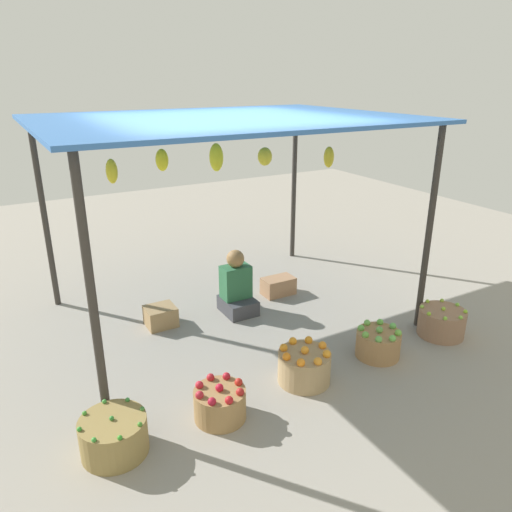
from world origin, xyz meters
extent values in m
plane|color=gray|center=(0.00, 0.00, 0.00)|extent=(14.00, 14.00, 0.00)
cylinder|color=#38332D|center=(-1.75, -1.30, 1.12)|extent=(0.07, 0.07, 2.24)
cylinder|color=#38332D|center=(1.75, -1.30, 1.12)|extent=(0.07, 0.07, 2.24)
cylinder|color=#38332D|center=(-1.75, 1.30, 1.12)|extent=(0.07, 0.07, 2.24)
cylinder|color=#38332D|center=(1.75, 1.30, 1.12)|extent=(0.07, 0.07, 2.24)
cube|color=#396EB7|center=(0.00, 0.00, 2.26)|extent=(3.80, 2.90, 0.04)
ellipsoid|color=gold|center=(-1.19, 0.10, 1.81)|extent=(0.11, 0.11, 0.24)
ellipsoid|color=yellow|center=(-0.55, 0.49, 1.81)|extent=(0.14, 0.14, 0.24)
ellipsoid|color=yellow|center=(0.05, 0.36, 1.81)|extent=(0.16, 0.16, 0.32)
ellipsoid|color=yellow|center=(0.56, 0.15, 1.81)|extent=(0.17, 0.17, 0.21)
ellipsoid|color=yellow|center=(1.17, -0.25, 1.81)|extent=(0.12, 0.12, 0.24)
cube|color=#3D3E43|center=(0.11, -0.01, 0.09)|extent=(0.36, 0.44, 0.18)
cube|color=#2D6740|center=(0.11, 0.04, 0.38)|extent=(0.34, 0.22, 0.40)
sphere|color=olive|center=(0.11, 0.04, 0.67)|extent=(0.21, 0.21, 0.21)
cylinder|color=olive|center=(-1.77, -1.61, 0.15)|extent=(0.51, 0.51, 0.29)
sphere|color=#31802F|center=(-1.77, -1.61, 0.31)|extent=(0.04, 0.04, 0.04)
sphere|color=#3E7F36|center=(-1.54, -1.61, 0.30)|extent=(0.04, 0.04, 0.04)
sphere|color=#398537|center=(-1.61, -1.44, 0.30)|extent=(0.04, 0.04, 0.04)
sphere|color=#3D9038|center=(-1.77, -1.37, 0.30)|extent=(0.04, 0.04, 0.04)
sphere|color=#408C2D|center=(-1.94, -1.44, 0.30)|extent=(0.04, 0.04, 0.04)
sphere|color=#35902D|center=(-2.00, -1.61, 0.30)|extent=(0.04, 0.04, 0.04)
sphere|color=green|center=(-1.94, -1.77, 0.30)|extent=(0.04, 0.04, 0.04)
sphere|color=#308D24|center=(-1.77, -1.84, 0.30)|extent=(0.04, 0.04, 0.04)
sphere|color=#42872C|center=(-1.61, -1.77, 0.30)|extent=(0.04, 0.04, 0.04)
cylinder|color=#9B7647|center=(-0.91, -1.64, 0.13)|extent=(0.43, 0.43, 0.26)
sphere|color=red|center=(-0.91, -1.64, 0.29)|extent=(0.07, 0.07, 0.07)
sphere|color=red|center=(-0.73, -1.64, 0.29)|extent=(0.07, 0.07, 0.07)
sphere|color=#AB1A27|center=(-0.78, -1.52, 0.29)|extent=(0.07, 0.07, 0.07)
sphere|color=#AD1E26|center=(-0.91, -1.46, 0.29)|extent=(0.07, 0.07, 0.07)
sphere|color=red|center=(-1.03, -1.52, 0.29)|extent=(0.07, 0.07, 0.07)
sphere|color=#AA202D|center=(-1.08, -1.64, 0.29)|extent=(0.07, 0.07, 0.07)
sphere|color=#AA162B|center=(-1.03, -1.77, 0.29)|extent=(0.07, 0.07, 0.07)
sphere|color=red|center=(-0.91, -1.82, 0.29)|extent=(0.07, 0.07, 0.07)
sphere|color=#A91F1D|center=(-0.78, -1.77, 0.29)|extent=(0.07, 0.07, 0.07)
cylinder|color=tan|center=(0.00, -1.55, 0.15)|extent=(0.49, 0.49, 0.30)
sphere|color=orange|center=(0.00, -1.55, 0.33)|extent=(0.08, 0.08, 0.08)
sphere|color=orange|center=(0.20, -1.55, 0.32)|extent=(0.08, 0.08, 0.08)
sphere|color=orange|center=(0.14, -1.41, 0.32)|extent=(0.08, 0.08, 0.08)
sphere|color=orange|center=(0.00, -1.36, 0.32)|extent=(0.08, 0.08, 0.08)
sphere|color=orange|center=(-0.14, -1.41, 0.32)|extent=(0.08, 0.08, 0.08)
sphere|color=orange|center=(-0.20, -1.55, 0.32)|extent=(0.08, 0.08, 0.08)
sphere|color=orange|center=(-0.14, -1.70, 0.32)|extent=(0.08, 0.08, 0.08)
sphere|color=orange|center=(0.00, -1.75, 0.32)|extent=(0.08, 0.08, 0.08)
sphere|color=orange|center=(0.14, -1.70, 0.32)|extent=(0.08, 0.08, 0.08)
cylinder|color=#A4794C|center=(0.90, -1.56, 0.13)|extent=(0.45, 0.45, 0.27)
sphere|color=#66AC4C|center=(0.90, -1.56, 0.30)|extent=(0.07, 0.07, 0.07)
sphere|color=#62B34E|center=(1.08, -1.56, 0.29)|extent=(0.07, 0.07, 0.07)
sphere|color=#66BB46|center=(1.03, -1.44, 0.29)|extent=(0.07, 0.07, 0.07)
sphere|color=#70B44C|center=(0.90, -1.38, 0.29)|extent=(0.07, 0.07, 0.07)
sphere|color=#63AE47|center=(0.77, -1.44, 0.29)|extent=(0.07, 0.07, 0.07)
sphere|color=#66A941|center=(0.72, -1.56, 0.29)|extent=(0.07, 0.07, 0.07)
sphere|color=#68B24F|center=(0.77, -1.69, 0.29)|extent=(0.07, 0.07, 0.07)
sphere|color=#6DBC51|center=(0.90, -1.75, 0.29)|extent=(0.07, 0.07, 0.07)
sphere|color=#6FB741|center=(1.03, -1.69, 0.29)|extent=(0.07, 0.07, 0.07)
cylinder|color=#966E53|center=(1.80, -1.58, 0.15)|extent=(0.50, 0.50, 0.30)
sphere|color=#93C435|center=(1.80, -1.58, 0.31)|extent=(0.04, 0.04, 0.04)
sphere|color=#83CA41|center=(2.03, -1.58, 0.31)|extent=(0.04, 0.04, 0.04)
sphere|color=#95BF3E|center=(1.96, -1.43, 0.31)|extent=(0.04, 0.04, 0.04)
sphere|color=#92C035|center=(1.80, -1.36, 0.31)|extent=(0.04, 0.04, 0.04)
sphere|color=#8EC442|center=(1.65, -1.43, 0.31)|extent=(0.04, 0.04, 0.04)
sphere|color=#8DC433|center=(1.58, -1.58, 0.31)|extent=(0.04, 0.04, 0.04)
sphere|color=#86C83C|center=(1.65, -1.74, 0.31)|extent=(0.04, 0.04, 0.04)
sphere|color=#82C541|center=(1.80, -1.81, 0.31)|extent=(0.04, 0.04, 0.04)
sphere|color=#91C92F|center=(1.96, -1.74, 0.31)|extent=(0.04, 0.04, 0.04)
cube|color=#A87A55|center=(0.80, 0.19, 0.11)|extent=(0.41, 0.25, 0.23)
cube|color=#97784F|center=(-0.81, 0.13, 0.11)|extent=(0.33, 0.30, 0.23)
camera|label=1|loc=(-2.28, -4.69, 2.70)|focal=34.08mm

